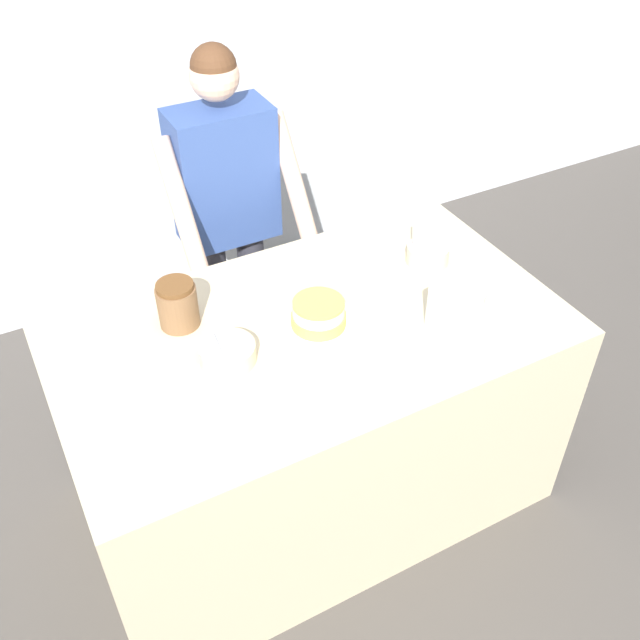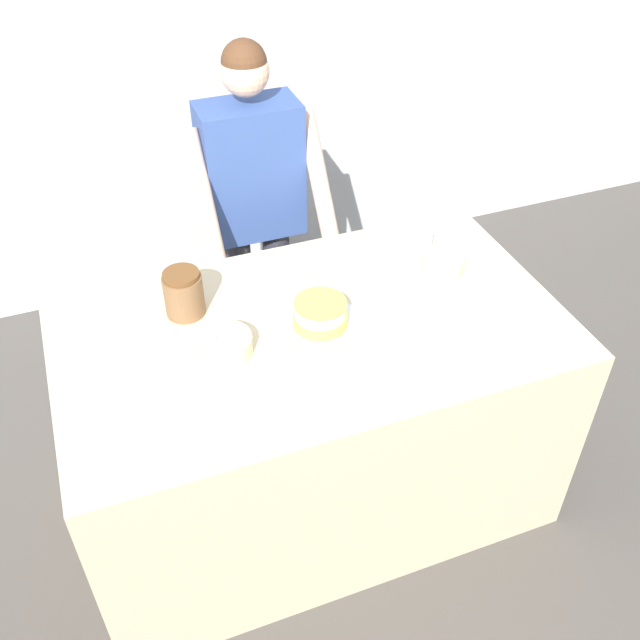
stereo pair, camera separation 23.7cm
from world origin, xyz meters
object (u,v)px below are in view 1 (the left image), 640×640
(stoneware_jar, at_px, (178,305))
(cake, at_px, (319,316))
(frosting_bowl_pink, at_px, (428,254))
(drinking_glass, at_px, (436,308))
(person_baker, at_px, (227,199))
(frosting_bowl_white, at_px, (228,352))
(ceramic_plate, at_px, (514,308))

(stoneware_jar, bearing_deg, cake, -29.85)
(frosting_bowl_pink, bearing_deg, drinking_glass, -120.80)
(person_baker, xyz_separation_m, cake, (-0.02, -0.87, -0.00))
(stoneware_jar, bearing_deg, person_baker, 55.35)
(cake, xyz_separation_m, frosting_bowl_white, (-0.34, -0.01, -0.01))
(cake, relative_size, frosting_bowl_pink, 1.82)
(person_baker, bearing_deg, frosting_bowl_white, -112.36)
(frosting_bowl_pink, height_order, drinking_glass, frosting_bowl_pink)
(cake, height_order, frosting_bowl_pink, frosting_bowl_pink)
(frosting_bowl_pink, xyz_separation_m, stoneware_jar, (-0.96, 0.10, 0.04))
(person_baker, height_order, ceramic_plate, person_baker)
(ceramic_plate, bearing_deg, frosting_bowl_white, 166.82)
(frosting_bowl_white, bearing_deg, stoneware_jar, 106.48)
(stoneware_jar, bearing_deg, drinking_glass, -28.81)
(frosting_bowl_white, bearing_deg, person_baker, 67.64)
(person_baker, bearing_deg, ceramic_plate, -60.61)
(frosting_bowl_white, bearing_deg, cake, 2.26)
(cake, bearing_deg, stoneware_jar, 150.15)
(person_baker, relative_size, drinking_glass, 10.53)
(person_baker, relative_size, stoneware_jar, 9.43)
(person_baker, bearing_deg, stoneware_jar, -124.65)
(cake, bearing_deg, drinking_glass, -27.57)
(drinking_glass, bearing_deg, cake, 152.43)
(person_baker, height_order, frosting_bowl_white, person_baker)
(frosting_bowl_pink, bearing_deg, stoneware_jar, 174.17)
(person_baker, bearing_deg, drinking_glass, -72.69)
(person_baker, height_order, stoneware_jar, person_baker)
(person_baker, xyz_separation_m, stoneware_jar, (-0.44, -0.63, 0.04))
(cake, distance_m, frosting_bowl_white, 0.34)
(frosting_bowl_pink, bearing_deg, person_baker, 125.51)
(frosting_bowl_white, distance_m, ceramic_plate, 1.02)
(frosting_bowl_white, bearing_deg, frosting_bowl_pink, 9.79)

